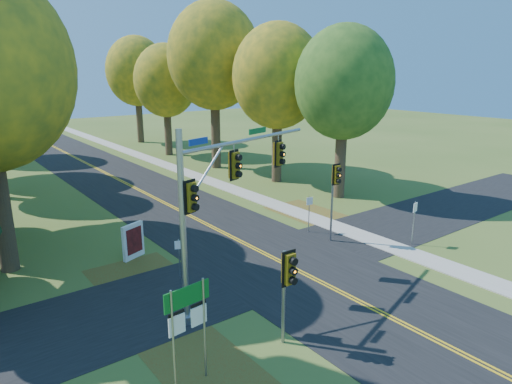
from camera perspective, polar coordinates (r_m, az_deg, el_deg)
ground at (r=22.31m, az=6.41°, el=-10.33°), size 160.00×160.00×0.00m
road_main at (r=22.30m, az=6.41°, el=-10.30°), size 8.00×160.00×0.02m
road_cross at (r=23.65m, az=3.05°, el=-8.69°), size 60.00×6.00×0.02m
centerline_left at (r=22.23m, az=6.22°, el=-10.34°), size 0.10×160.00×0.01m
centerline_right at (r=22.36m, az=6.60°, el=-10.20°), size 0.10×160.00×0.01m
sidewalk_east at (r=26.63m, az=16.23°, el=-6.45°), size 1.60×160.00×0.06m
leaf_patch_w_near at (r=22.12m, az=-13.71°, el=-10.90°), size 4.00×6.00×0.00m
leaf_patch_e at (r=30.73m, az=7.98°, el=-3.11°), size 3.50×8.00×0.00m
leaf_patch_w_far at (r=16.30m, az=-6.50°, el=-20.86°), size 3.00×5.00×0.00m
tree_e_a at (r=34.59m, az=10.93°, el=13.19°), size 7.20×7.20×12.73m
tree_e_b at (r=39.09m, az=2.74°, el=14.17°), size 7.60×7.60×13.33m
tree_e_c at (r=45.05m, az=-5.25°, el=16.50°), size 8.80×8.80×15.79m
tree_e_d at (r=52.78m, az=-11.21°, el=13.45°), size 7.00×7.00×12.32m
tree_e_e at (r=63.01m, az=-14.68°, el=14.36°), size 7.80×7.80×13.74m
traffic_mast at (r=18.10m, az=-4.53°, el=0.04°), size 8.02×2.81×7.55m
east_signal_pole at (r=25.52m, az=9.88°, el=1.09°), size 0.53×0.61×4.56m
ped_signal_pole at (r=15.91m, az=4.04°, el=-10.41°), size 0.58×0.66×3.64m
route_sign_cluster at (r=14.33m, az=-8.50°, el=-14.93°), size 1.60×0.24×3.44m
info_kiosk at (r=24.57m, az=-15.11°, el=-5.95°), size 1.32×0.69×1.87m
reg_sign_e_north at (r=27.39m, az=6.68°, el=-1.95°), size 0.43×0.09×2.27m
reg_sign_e_south at (r=26.73m, az=19.18°, el=-2.76°), size 0.48×0.13×2.52m
reg_sign_w at (r=21.59m, az=-9.60°, el=-7.40°), size 0.37×0.15×1.98m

